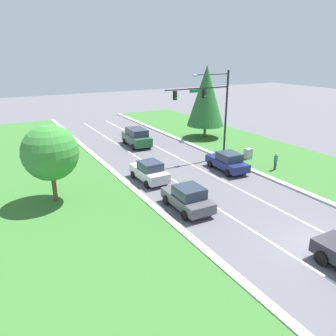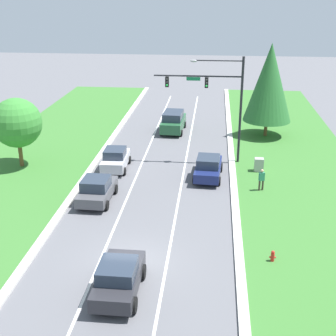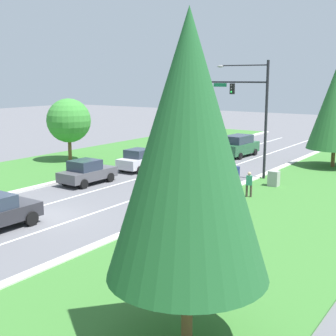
% 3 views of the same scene
% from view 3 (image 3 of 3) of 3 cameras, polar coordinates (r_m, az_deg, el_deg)
% --- Properties ---
extents(ground_plane, '(160.00, 160.00, 0.00)m').
position_cam_3_polar(ground_plane, '(26.43, -15.31, -5.85)').
color(ground_plane, '#5B5B60').
extents(curb_strip_right, '(0.50, 90.00, 0.15)m').
position_cam_3_polar(curb_strip_right, '(22.57, -5.86, -8.23)').
color(curb_strip_right, beige).
rests_on(curb_strip_right, ground_plane).
extents(grass_verge_right, '(10.00, 90.00, 0.08)m').
position_cam_3_polar(grass_verge_right, '(19.79, 6.06, -11.15)').
color(grass_verge_right, '#38702D').
rests_on(grass_verge_right, ground_plane).
extents(lane_stripe_inner_left, '(0.14, 81.00, 0.01)m').
position_cam_3_polar(lane_stripe_inner_left, '(27.79, -17.73, -5.16)').
color(lane_stripe_inner_left, white).
rests_on(lane_stripe_inner_left, ground_plane).
extents(lane_stripe_inner_right, '(0.14, 81.00, 0.01)m').
position_cam_3_polar(lane_stripe_inner_right, '(25.14, -12.63, -6.59)').
color(lane_stripe_inner_right, white).
rests_on(lane_stripe_inner_right, ground_plane).
extents(traffic_signal_mast, '(7.08, 0.41, 8.71)m').
position_cam_3_polar(traffic_signal_mast, '(35.66, 9.10, 8.01)').
color(traffic_signal_mast, black).
rests_on(traffic_signal_mast, ground_plane).
extents(graphite_sedan, '(2.20, 4.31, 1.74)m').
position_cam_3_polar(graphite_sedan, '(33.82, -9.86, -0.47)').
color(graphite_sedan, '#4C4C51').
rests_on(graphite_sedan, ground_plane).
extents(navy_sedan, '(2.26, 4.61, 1.75)m').
position_cam_3_polar(navy_sedan, '(33.34, 5.42, -0.51)').
color(navy_sedan, navy).
rests_on(navy_sedan, ground_plane).
extents(forest_suv, '(2.40, 4.95, 2.06)m').
position_cam_3_polar(forest_suv, '(45.44, 8.59, 2.71)').
color(forest_suv, '#235633').
rests_on(forest_suv, ground_plane).
extents(silver_sedan, '(2.06, 4.21, 1.77)m').
position_cam_3_polar(silver_sedan, '(38.28, -3.50, 1.01)').
color(silver_sedan, silver).
rests_on(silver_sedan, ground_plane).
extents(utility_cabinet, '(0.70, 0.60, 1.14)m').
position_cam_3_polar(utility_cabinet, '(33.18, 12.76, -1.32)').
color(utility_cabinet, '#9E9E99').
rests_on(utility_cabinet, ground_plane).
extents(pedestrian, '(0.43, 0.34, 1.69)m').
position_cam_3_polar(pedestrian, '(29.76, 9.85, -1.88)').
color(pedestrian, '#42382D').
rests_on(pedestrian, ground_plane).
extents(fire_hydrant, '(0.34, 0.20, 0.70)m').
position_cam_3_polar(fire_hydrant, '(22.17, -0.80, -7.79)').
color(fire_hydrant, red).
rests_on(fire_hydrant, ground_plane).
extents(conifer_near_right_tree, '(4.44, 4.44, 9.24)m').
position_cam_3_polar(conifer_near_right_tree, '(12.21, 2.49, 2.49)').
color(conifer_near_right_tree, brown).
rests_on(conifer_near_right_tree, ground_plane).
extents(oak_near_left_tree, '(3.93, 3.93, 5.67)m').
position_cam_3_polar(oak_near_left_tree, '(42.87, -12.01, 5.67)').
color(oak_near_left_tree, brown).
rests_on(oak_near_left_tree, ground_plane).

